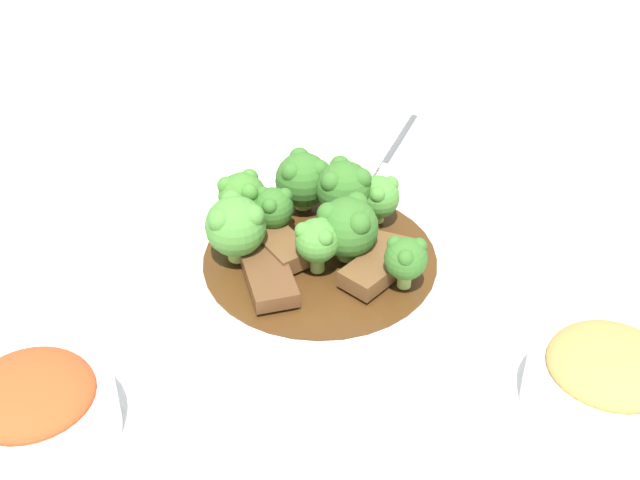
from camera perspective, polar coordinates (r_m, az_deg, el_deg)
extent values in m
plane|color=silver|center=(0.73, 0.00, -2.12)|extent=(4.00, 4.00, 0.00)
cylinder|color=white|center=(0.72, 0.00, -1.69)|extent=(0.30, 0.30, 0.01)
torus|color=white|center=(0.72, 0.00, -1.26)|extent=(0.30, 0.30, 0.01)
cylinder|color=#4C2D14|center=(0.72, 0.00, -1.21)|extent=(0.19, 0.19, 0.00)
cube|color=brown|center=(0.71, -2.57, -0.36)|extent=(0.04, 0.06, 0.02)
cube|color=brown|center=(0.69, -3.31, -2.35)|extent=(0.04, 0.07, 0.01)
cube|color=brown|center=(0.69, 3.46, -1.99)|extent=(0.06, 0.05, 0.01)
cube|color=brown|center=(0.72, 4.32, -0.47)|extent=(0.05, 0.05, 0.01)
cylinder|color=#8EB756|center=(0.73, -3.00, 0.82)|extent=(0.01, 0.01, 0.01)
sphere|color=#387028|center=(0.72, -3.05, 2.05)|extent=(0.03, 0.03, 0.03)
sphere|color=#387028|center=(0.72, -2.27, 2.84)|extent=(0.01, 0.01, 0.01)
sphere|color=#387028|center=(0.72, -3.71, 2.96)|extent=(0.01, 0.01, 0.01)
sphere|color=#387028|center=(0.71, -3.23, 2.17)|extent=(0.01, 0.01, 0.01)
cylinder|color=#7FA84C|center=(0.70, -0.17, -1.38)|extent=(0.01, 0.01, 0.02)
sphere|color=#4C8E38|center=(0.68, -0.17, -0.02)|extent=(0.03, 0.03, 0.03)
sphere|color=#4C8E38|center=(0.69, 0.26, 1.10)|extent=(0.01, 0.01, 0.01)
sphere|color=#4C8E38|center=(0.68, -1.09, 0.60)|extent=(0.01, 0.01, 0.01)
sphere|color=#4C8E38|center=(0.67, 0.31, 0.15)|extent=(0.01, 0.01, 0.01)
cylinder|color=#8EB756|center=(0.77, -1.08, 2.51)|extent=(0.02, 0.02, 0.01)
sphere|color=#387028|center=(0.76, -1.10, 3.87)|extent=(0.05, 0.05, 0.05)
sphere|color=#387028|center=(0.76, -1.32, 5.28)|extent=(0.02, 0.02, 0.02)
sphere|color=#387028|center=(0.74, -1.97, 4.28)|extent=(0.02, 0.02, 0.02)
sphere|color=#387028|center=(0.74, -0.05, 4.51)|extent=(0.02, 0.02, 0.02)
cylinder|color=#8EB756|center=(0.68, 5.42, -2.45)|extent=(0.01, 0.01, 0.01)
sphere|color=#387028|center=(0.67, 5.51, -1.19)|extent=(0.03, 0.03, 0.03)
sphere|color=#387028|center=(0.67, 4.83, -0.25)|extent=(0.01, 0.01, 0.01)
sphere|color=#387028|center=(0.66, 5.50, -1.13)|extent=(0.01, 0.01, 0.01)
sphere|color=#387028|center=(0.67, 6.35, -0.38)|extent=(0.01, 0.01, 0.01)
cylinder|color=#7FA84C|center=(0.71, 1.75, -0.70)|extent=(0.02, 0.02, 0.01)
sphere|color=#387028|center=(0.70, 1.78, 0.81)|extent=(0.05, 0.05, 0.05)
sphere|color=#387028|center=(0.69, 0.55, 1.68)|extent=(0.02, 0.02, 0.02)
sphere|color=#387028|center=(0.68, 2.51, 1.07)|extent=(0.02, 0.02, 0.02)
sphere|color=#387028|center=(0.70, 2.35, 2.34)|extent=(0.02, 0.02, 0.02)
cylinder|color=#7FA84C|center=(0.75, 1.50, 1.71)|extent=(0.02, 0.02, 0.02)
sphere|color=#387028|center=(0.73, 1.53, 3.33)|extent=(0.05, 0.05, 0.05)
sphere|color=#387028|center=(0.72, 0.72, 3.73)|extent=(0.02, 0.02, 0.02)
sphere|color=#387028|center=(0.72, 2.64, 3.96)|extent=(0.02, 0.02, 0.02)
sphere|color=#387028|center=(0.74, 1.29, 4.75)|extent=(0.02, 0.02, 0.02)
cylinder|color=#8EB756|center=(0.75, 3.68, 1.62)|extent=(0.01, 0.01, 0.01)
sphere|color=#4C8E38|center=(0.74, 3.73, 2.77)|extent=(0.04, 0.04, 0.04)
sphere|color=#4C8E38|center=(0.73, 3.69, 2.91)|extent=(0.01, 0.01, 0.01)
sphere|color=#4C8E38|center=(0.74, 4.55, 3.59)|extent=(0.01, 0.01, 0.01)
sphere|color=#4C8E38|center=(0.74, 3.05, 3.70)|extent=(0.01, 0.01, 0.01)
cylinder|color=#8EB756|center=(0.74, -4.90, 1.38)|extent=(0.01, 0.01, 0.02)
sphere|color=#427F2D|center=(0.73, -5.00, 2.81)|extent=(0.04, 0.04, 0.04)
sphere|color=#427F2D|center=(0.72, -4.58, 3.05)|extent=(0.02, 0.02, 0.02)
sphere|color=#427F2D|center=(0.73, -4.54, 3.99)|extent=(0.02, 0.02, 0.02)
sphere|color=#427F2D|center=(0.73, -6.01, 3.49)|extent=(0.02, 0.02, 0.02)
cylinder|color=#8EB756|center=(0.71, -5.30, -0.69)|extent=(0.02, 0.02, 0.01)
sphere|color=#4C8E38|center=(0.70, -5.42, 0.89)|extent=(0.05, 0.05, 0.05)
sphere|color=#4C8E38|center=(0.68, -4.32, 1.55)|extent=(0.02, 0.02, 0.02)
sphere|color=#4C8E38|center=(0.70, -5.65, 2.47)|extent=(0.02, 0.02, 0.02)
sphere|color=#4C8E38|center=(0.68, -6.46, 1.27)|extent=(0.02, 0.02, 0.02)
ellipsoid|color=silver|center=(0.77, 2.10, 2.75)|extent=(0.07, 0.07, 0.01)
cylinder|color=silver|center=(0.86, 4.62, 6.44)|extent=(0.12, 0.12, 0.01)
cylinder|color=white|center=(0.63, -17.43, -11.67)|extent=(0.06, 0.06, 0.01)
cylinder|color=white|center=(0.62, -17.70, -10.73)|extent=(0.11, 0.11, 0.04)
torus|color=white|center=(0.61, -18.03, -9.56)|extent=(0.11, 0.11, 0.01)
ellipsoid|color=#D14C23|center=(0.61, -18.08, -9.39)|extent=(0.08, 0.08, 0.03)
cylinder|color=white|center=(0.65, 17.47, -10.03)|extent=(0.06, 0.06, 0.01)
cylinder|color=white|center=(0.64, 17.74, -9.04)|extent=(0.11, 0.11, 0.04)
torus|color=white|center=(0.63, 18.07, -7.82)|extent=(0.11, 0.11, 0.01)
ellipsoid|color=tan|center=(0.62, 18.11, -7.65)|extent=(0.08, 0.08, 0.03)
cylinder|color=white|center=(0.89, -6.51, 6.12)|extent=(0.07, 0.07, 0.01)
torus|color=white|center=(0.88, -6.54, 6.40)|extent=(0.07, 0.07, 0.01)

